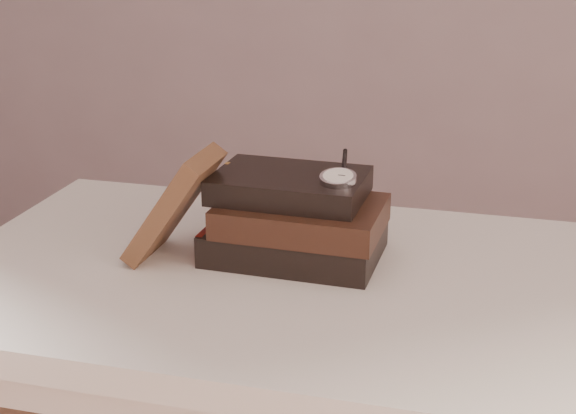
# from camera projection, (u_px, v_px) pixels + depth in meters

# --- Properties ---
(table) EXTENTS (1.00, 0.60, 0.75)m
(table) POSITION_uv_depth(u_px,v_px,m) (297.00, 329.00, 1.18)
(table) COLOR silver
(table) RESTS_ON ground
(book_stack) EXTENTS (0.25, 0.18, 0.12)m
(book_stack) POSITION_uv_depth(u_px,v_px,m) (296.00, 219.00, 1.18)
(book_stack) COLOR black
(book_stack) RESTS_ON table
(journal) EXTENTS (0.13, 0.11, 0.16)m
(journal) POSITION_uv_depth(u_px,v_px,m) (174.00, 205.00, 1.16)
(journal) COLOR #422819
(journal) RESTS_ON table
(pocket_watch) EXTENTS (0.05, 0.15, 0.02)m
(pocket_watch) POSITION_uv_depth(u_px,v_px,m) (339.00, 176.00, 1.13)
(pocket_watch) COLOR silver
(pocket_watch) RESTS_ON book_stack
(eyeglasses) EXTENTS (0.11, 0.12, 0.05)m
(eyeglasses) POSITION_uv_depth(u_px,v_px,m) (256.00, 188.00, 1.27)
(eyeglasses) COLOR silver
(eyeglasses) RESTS_ON book_stack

